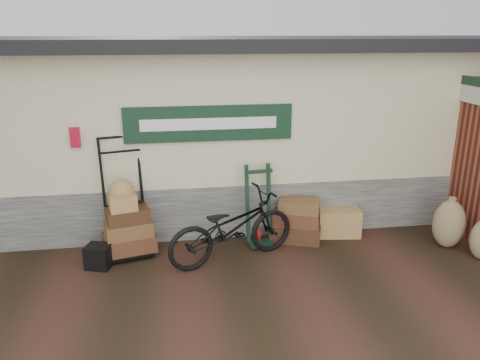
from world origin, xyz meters
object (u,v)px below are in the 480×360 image
(wicker_hamper, at_px, (338,221))
(black_trunk, at_px, (99,256))
(porter_trolley, at_px, (124,195))
(suitcase_stack, at_px, (296,219))
(bicycle, at_px, (232,224))
(green_barrow, at_px, (259,206))

(wicker_hamper, distance_m, black_trunk, 3.90)
(porter_trolley, relative_size, suitcase_stack, 2.29)
(wicker_hamper, height_order, black_trunk, wicker_hamper)
(suitcase_stack, height_order, wicker_hamper, suitcase_stack)
(suitcase_stack, distance_m, wicker_hamper, 0.77)
(porter_trolley, relative_size, bicycle, 0.90)
(green_barrow, xyz_separation_m, wicker_hamper, (1.39, 0.13, -0.42))
(green_barrow, xyz_separation_m, black_trunk, (-2.47, -0.46, -0.48))
(porter_trolley, xyz_separation_m, bicycle, (1.58, -0.59, -0.33))
(porter_trolley, distance_m, green_barrow, 2.11)
(wicker_hamper, bearing_deg, porter_trolley, -178.73)
(green_barrow, xyz_separation_m, suitcase_stack, (0.64, 0.04, -0.29))
(wicker_hamper, relative_size, bicycle, 0.35)
(green_barrow, distance_m, bicycle, 0.74)
(green_barrow, relative_size, black_trunk, 3.76)
(green_barrow, height_order, bicycle, green_barrow)
(suitcase_stack, height_order, black_trunk, suitcase_stack)
(porter_trolley, relative_size, wicker_hamper, 2.60)
(green_barrow, distance_m, suitcase_stack, 0.70)
(porter_trolley, distance_m, suitcase_stack, 2.79)
(green_barrow, distance_m, black_trunk, 2.55)
(porter_trolley, relative_size, black_trunk, 5.31)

